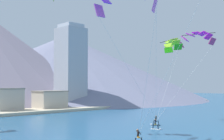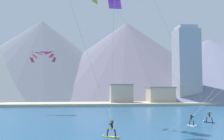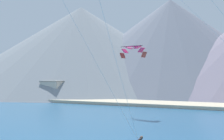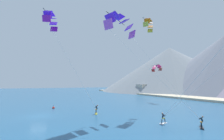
{
  "view_description": "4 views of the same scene",
  "coord_description": "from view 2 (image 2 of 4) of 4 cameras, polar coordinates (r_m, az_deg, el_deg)",
  "views": [
    {
      "loc": [
        -23.13,
        -12.68,
        6.61
      ],
      "look_at": [
        1.72,
        12.54,
        8.28
      ],
      "focal_mm": 50.0,
      "sensor_mm": 36.0,
      "label": 1
    },
    {
      "loc": [
        0.61,
        -15.36,
        5.0
      ],
      "look_at": [
        3.84,
        16.97,
        7.23
      ],
      "focal_mm": 40.0,
      "sensor_mm": 36.0,
      "label": 2
    },
    {
      "loc": [
        12.69,
        -15.44,
        7.0
      ],
      "look_at": [
        -2.51,
        15.77,
        7.54
      ],
      "focal_mm": 50.0,
      "sensor_mm": 36.0,
      "label": 3
    },
    {
      "loc": [
        30.28,
        -0.87,
        5.71
      ],
      "look_at": [
        -2.19,
        15.89,
        9.11
      ],
      "focal_mm": 24.0,
      "sensor_mm": 36.0,
      "label": 4
    }
  ],
  "objects": [
    {
      "name": "kitesurfer_mid_center",
      "position": [
        25.72,
        -0.55,
        -13.86
      ],
      "size": [
        1.76,
        1.06,
        1.8
      ],
      "color": "yellow",
      "rests_on": "ground"
    },
    {
      "name": "shore_building_harbour_front",
      "position": [
        74.31,
        11.0,
        -5.73
      ],
      "size": [
        7.61,
        6.04,
        5.08
      ],
      "color": "beige",
      "rests_on": "ground"
    },
    {
      "name": "mountain_peak_west_ridge",
      "position": [
        126.78,
        3.4,
        2.42
      ],
      "size": [
        103.8,
        103.8,
        37.94
      ],
      "color": "gray",
      "rests_on": "ground"
    },
    {
      "name": "kitesurfer_near_lead",
      "position": [
        38.52,
        21.05,
        -10.47
      ],
      "size": [
        1.35,
        1.64,
        1.63
      ],
      "color": "black",
      "rests_on": "ground"
    },
    {
      "name": "mountain_peak_far_spur",
      "position": [
        136.55,
        21.42,
        0.45
      ],
      "size": [
        128.76,
        128.76,
        29.52
      ],
      "color": "slate",
      "rests_on": "ground"
    },
    {
      "name": "kitesurfer_near_trail",
      "position": [
        34.08,
        17.96,
        -11.41
      ],
      "size": [
        0.76,
        1.79,
        1.66
      ],
      "color": "white",
      "rests_on": "ground"
    },
    {
      "name": "highrise_tower",
      "position": [
        81.74,
        16.63,
        1.09
      ],
      "size": [
        7.0,
        7.0,
        24.22
      ],
      "color": "#A8ADB7",
      "rests_on": "ground"
    },
    {
      "name": "shoreline_strip",
      "position": [
        69.06,
        -6.25,
        -7.75
      ],
      "size": [
        180.0,
        10.0,
        0.7
      ],
      "primitive_type": "cube",
      "color": "beige",
      "rests_on": "ground"
    },
    {
      "name": "mountain_peak_central_summit",
      "position": [
        130.33,
        -15.81,
        2.55
      ],
      "size": [
        102.82,
        102.82,
        38.69
      ],
      "color": "slate",
      "rests_on": "ground"
    },
    {
      "name": "parafoil_kite_distant_mid_solo",
      "position": [
        52.93,
        -15.46,
        3.21
      ],
      "size": [
        5.4,
        2.41,
        2.14
      ],
      "color": "#B2362C"
    },
    {
      "name": "shore_building_promenade_mid",
      "position": [
        71.91,
        2.12,
        -5.56
      ],
      "size": [
        6.54,
        4.78,
        5.84
      ],
      "color": "#B7AD9E",
      "rests_on": "ground"
    }
  ]
}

